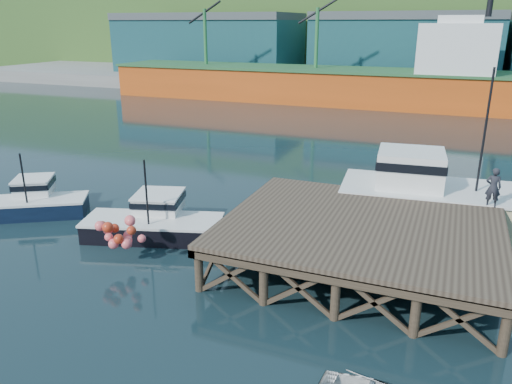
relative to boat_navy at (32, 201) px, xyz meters
The scene contains 11 objects.
ground 13.34m from the boat_navy, ahead, with size 300.00×300.00×0.00m, color black.
wharf 18.85m from the boat_navy, ahead, with size 12.00×10.00×2.62m.
far_quay 71.79m from the boat_navy, 79.31° to the left, with size 160.00×40.00×2.00m, color gray.
warehouse_left 69.27m from the boat_navy, 108.31° to the left, with size 32.00×16.00×9.00m, color #184E51.
warehouse_mid 67.12m from the boat_navy, 78.52° to the left, with size 28.00×16.00×9.00m, color #184E51.
cargo_ship 48.85m from the boat_navy, 84.30° to the left, with size 55.50×10.00×13.75m.
hillside 101.93m from the boat_navy, 82.46° to the left, with size 220.00×50.00×22.00m, color #2D511E.
boat_navy is the anchor object (origin of this frame).
boat_black 8.26m from the boat_navy, ahead, with size 7.49×6.21×4.36m.
trawler 23.83m from the boat_navy, 17.21° to the left, with size 13.10×5.73×8.52m.
dockworker 24.82m from the boat_navy, 11.54° to the left, with size 0.71×0.47×1.95m, color #202129.
Camera 1 is at (8.82, -20.82, 10.56)m, focal length 35.00 mm.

